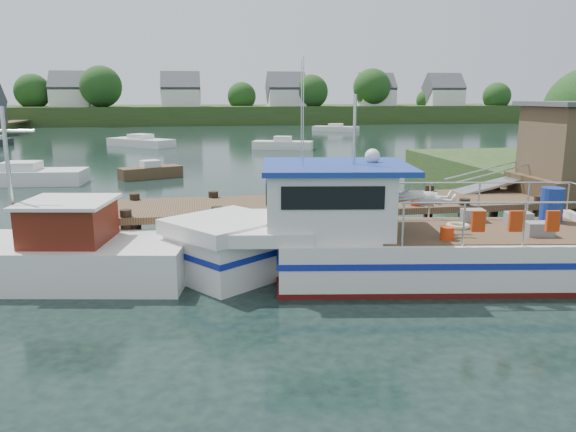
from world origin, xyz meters
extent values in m
plane|color=black|center=(0.00, 0.00, 0.00)|extent=(160.00, 160.00, 0.00)
cube|color=#2E461D|center=(0.00, 84.00, 1.40)|extent=(140.00, 24.00, 3.00)
cylinder|color=#332114|center=(-28.00, 79.00, 2.10)|extent=(0.60, 0.60, 4.20)
sphere|color=#204618|center=(-28.00, 79.00, 5.21)|extent=(5.54, 5.54, 5.54)
cylinder|color=#332114|center=(-17.00, 75.00, 2.40)|extent=(0.60, 0.60, 4.80)
sphere|color=#204618|center=(-17.00, 75.00, 5.95)|extent=(6.34, 6.34, 6.34)
cylinder|color=#332114|center=(-6.00, 77.00, 1.50)|extent=(0.60, 0.60, 3.00)
sphere|color=#204618|center=(-6.00, 77.00, 3.72)|extent=(3.96, 3.96, 3.96)
cylinder|color=#332114|center=(5.00, 79.00, 1.80)|extent=(0.60, 0.60, 3.60)
sphere|color=#204618|center=(5.00, 79.00, 4.46)|extent=(4.75, 4.75, 4.75)
cylinder|color=#332114|center=(16.00, 75.00, 2.10)|extent=(0.60, 0.60, 4.20)
sphere|color=#204618|center=(16.00, 75.00, 5.21)|extent=(5.54, 5.54, 5.54)
cylinder|color=#332114|center=(27.00, 77.00, 2.40)|extent=(0.60, 0.60, 4.80)
sphere|color=#204618|center=(27.00, 77.00, 5.95)|extent=(6.34, 6.34, 6.34)
cylinder|color=#332114|center=(38.00, 79.00, 1.50)|extent=(0.60, 0.60, 3.00)
sphere|color=#204618|center=(38.00, 79.00, 3.72)|extent=(3.96, 3.96, 3.96)
cylinder|color=#332114|center=(49.00, 75.00, 1.80)|extent=(0.60, 0.60, 3.60)
sphere|color=#204618|center=(49.00, 75.00, 4.46)|extent=(4.75, 4.75, 4.75)
cube|color=silver|center=(-22.00, 78.00, 4.00)|extent=(6.00, 5.00, 3.00)
cube|color=#47474C|center=(-22.00, 78.00, 5.90)|extent=(6.20, 5.09, 5.09)
cube|color=silver|center=(-5.00, 77.00, 4.00)|extent=(6.00, 5.00, 3.00)
cube|color=#47474C|center=(-5.00, 77.00, 5.90)|extent=(6.20, 5.09, 5.09)
cube|color=silver|center=(12.00, 76.00, 4.00)|extent=(6.00, 5.00, 3.00)
cube|color=#47474C|center=(12.00, 76.00, 5.90)|extent=(6.20, 5.09, 5.09)
cube|color=silver|center=(28.00, 78.00, 4.00)|extent=(6.00, 5.00, 3.00)
cube|color=#47474C|center=(28.00, 78.00, 5.90)|extent=(6.20, 5.09, 5.09)
cube|color=silver|center=(40.00, 77.00, 4.00)|extent=(6.00, 5.00, 3.00)
cube|color=#47474C|center=(40.00, 77.00, 5.90)|extent=(6.20, 5.09, 5.09)
cube|color=#4C3824|center=(-28.00, 64.00, 1.00)|extent=(2.20, 20.00, 0.25)
cube|color=#4C3824|center=(2.00, 0.00, 1.30)|extent=(16.00, 3.00, 0.20)
cylinder|color=black|center=(-5.50, -1.30, 0.65)|extent=(0.32, 0.32, 1.90)
cylinder|color=black|center=(-5.50, 1.30, 0.65)|extent=(0.32, 0.32, 1.90)
cylinder|color=black|center=(-3.00, -1.30, 0.65)|extent=(0.32, 0.32, 1.90)
cylinder|color=black|center=(-3.00, 1.30, 0.65)|extent=(0.32, 0.32, 1.90)
cylinder|color=black|center=(-0.50, -1.30, 0.65)|extent=(0.32, 0.32, 1.90)
cylinder|color=black|center=(-0.50, 1.30, 0.65)|extent=(0.32, 0.32, 1.90)
cylinder|color=black|center=(2.00, -1.30, 0.65)|extent=(0.32, 0.32, 1.90)
cylinder|color=black|center=(2.00, 1.30, 0.65)|extent=(0.32, 0.32, 1.90)
cylinder|color=black|center=(4.50, -1.30, 0.65)|extent=(0.32, 0.32, 1.90)
cylinder|color=black|center=(4.50, 1.30, 0.65)|extent=(0.32, 0.32, 1.90)
cylinder|color=black|center=(7.00, -1.30, 0.65)|extent=(0.32, 0.32, 1.90)
cylinder|color=black|center=(7.00, 1.30, 0.65)|extent=(0.32, 0.32, 1.90)
cylinder|color=black|center=(9.50, 1.30, 0.65)|extent=(0.32, 0.32, 1.90)
cube|color=#4C3824|center=(9.00, 0.00, 1.70)|extent=(3.20, 3.00, 0.60)
cube|color=brown|center=(9.00, 0.00, 3.10)|extent=(2.60, 2.60, 2.40)
cube|color=#A5A8AD|center=(6.70, 0.90, 1.65)|extent=(3.34, 0.90, 0.79)
cylinder|color=silver|center=(6.70, 0.50, 2.15)|extent=(3.34, 0.05, 0.76)
cylinder|color=silver|center=(6.70, 1.30, 2.15)|extent=(3.34, 0.05, 0.76)
cube|color=slate|center=(1.00, -1.00, 1.56)|extent=(0.60, 0.40, 0.30)
cube|color=slate|center=(2.00, -0.80, 1.56)|extent=(0.60, 0.40, 0.30)
cylinder|color=red|center=(3.00, -1.10, 1.55)|extent=(0.30, 0.30, 0.28)
cylinder|color=navy|center=(0.20, 0.90, 1.84)|extent=(0.56, 0.56, 0.85)
cube|color=silver|center=(2.49, -3.69, 0.62)|extent=(8.51, 4.43, 1.24)
cube|color=silver|center=(-2.85, -2.88, 0.62)|extent=(3.21, 3.21, 1.24)
cube|color=silver|center=(-2.85, -2.88, 1.41)|extent=(3.53, 3.50, 0.38)
cube|color=silver|center=(-1.78, -3.04, 1.37)|extent=(2.60, 3.37, 0.32)
cube|color=navy|center=(2.49, -3.69, 0.78)|extent=(8.62, 4.49, 0.15)
cube|color=navy|center=(-2.85, -2.88, 0.78)|extent=(3.27, 3.27, 0.15)
cube|color=#500E0B|center=(2.49, -3.69, 0.05)|extent=(8.62, 4.47, 0.15)
cube|color=#4C3824|center=(3.78, -3.89, 1.25)|extent=(6.22, 3.77, 0.04)
cube|color=silver|center=(-0.29, -3.27, 2.06)|extent=(3.42, 3.24, 1.62)
cube|color=black|center=(-0.50, -4.67, 2.38)|extent=(2.36, 0.40, 0.54)
cube|color=black|center=(-0.07, -1.87, 2.38)|extent=(2.36, 0.40, 0.54)
cube|color=black|center=(-1.80, -3.04, 2.38)|extent=(0.34, 1.93, 0.54)
cube|color=navy|center=(-0.07, -3.30, 2.92)|extent=(4.11, 3.66, 0.13)
cylinder|color=silver|center=(0.35, -3.37, 3.84)|extent=(0.10, 0.10, 1.73)
cylinder|color=silver|center=(-1.01, -3.71, 4.27)|extent=(0.03, 0.03, 2.60)
cylinder|color=silver|center=(-0.85, -2.64, 4.27)|extent=(0.03, 0.03, 2.60)
sphere|color=silver|center=(0.95, -3.02, 3.14)|extent=(0.44, 0.44, 0.39)
cylinder|color=silver|center=(3.71, -5.39, 2.27)|extent=(5.35, 0.86, 0.05)
cylinder|color=silver|center=(4.16, -2.44, 2.27)|extent=(5.35, 0.86, 0.05)
cylinder|color=silver|center=(1.09, -4.99, 1.76)|extent=(0.05, 0.05, 1.03)
cylinder|color=silver|center=(1.54, -2.04, 1.76)|extent=(0.05, 0.05, 1.03)
cylinder|color=silver|center=(2.48, -5.20, 1.76)|extent=(0.05, 0.05, 1.03)
cylinder|color=silver|center=(2.93, -2.25, 1.76)|extent=(0.05, 0.05, 1.03)
cylinder|color=silver|center=(3.87, -5.42, 1.76)|extent=(0.05, 0.05, 1.03)
cylinder|color=silver|center=(4.32, -2.46, 1.76)|extent=(0.05, 0.05, 1.03)
cylinder|color=silver|center=(5.71, -2.68, 1.76)|extent=(0.05, 0.05, 1.03)
cylinder|color=silver|center=(6.83, -2.85, 1.76)|extent=(0.05, 0.05, 1.03)
cube|color=slate|center=(4.75, -4.70, 1.44)|extent=(0.71, 0.53, 0.35)
cube|color=slate|center=(4.93, -3.52, 1.44)|extent=(0.71, 0.53, 0.35)
cube|color=slate|center=(3.92, -2.93, 1.44)|extent=(0.65, 0.50, 0.35)
cylinder|color=navy|center=(6.06, -3.26, 1.73)|extent=(0.69, 0.69, 0.95)
cylinder|color=red|center=(2.35, -4.66, 1.42)|extent=(0.37, 0.37, 0.32)
torus|color=#BFB28C|center=(3.17, -3.58, 1.32)|extent=(0.69, 0.69, 0.13)
cube|color=red|center=(2.80, -5.27, 1.84)|extent=(0.32, 0.15, 0.49)
cube|color=red|center=(3.65, -5.40, 1.84)|extent=(0.32, 0.15, 0.49)
cube|color=red|center=(4.51, -5.53, 1.84)|extent=(0.32, 0.15, 0.49)
imported|color=silver|center=(1.80, -3.92, 2.20)|extent=(0.55, 0.75, 1.90)
cube|color=silver|center=(-7.28, -2.39, 0.53)|extent=(7.27, 3.73, 1.07)
cube|color=#55190E|center=(-6.75, -2.48, 1.55)|extent=(2.22, 2.22, 1.01)
cube|color=silver|center=(-6.75, -2.48, 2.08)|extent=(2.47, 2.47, 0.09)
cylinder|color=silver|center=(-8.12, -2.24, 2.77)|extent=(0.12, 0.12, 3.30)
cylinder|color=silver|center=(-8.12, -2.24, 3.84)|extent=(1.48, 0.32, 0.06)
cube|color=#4C3824|center=(-6.02, 16.02, 0.32)|extent=(3.69, 2.52, 0.65)
cube|color=silver|center=(-6.02, 16.02, 0.81)|extent=(1.24, 1.17, 0.42)
cube|color=silver|center=(15.21, 55.62, 0.32)|extent=(6.12, 4.79, 0.64)
cube|color=silver|center=(15.21, 55.62, 0.80)|extent=(2.16, 2.08, 0.41)
cube|color=silver|center=(-12.65, 14.83, 0.38)|extent=(6.70, 2.77, 0.76)
cube|color=silver|center=(-12.65, 14.83, 0.96)|extent=(1.96, 1.72, 0.49)
cube|color=silver|center=(4.28, 31.88, 0.36)|extent=(5.48, 3.33, 0.73)
cube|color=silver|center=(4.28, 31.88, 0.91)|extent=(1.77, 1.64, 0.47)
cube|color=silver|center=(12.66, 15.57, 0.33)|extent=(6.97, 4.31, 0.66)
cube|color=silver|center=(12.66, 15.57, 0.83)|extent=(2.27, 2.11, 0.42)
cube|color=silver|center=(-8.26, 36.92, 0.36)|extent=(6.54, 6.24, 0.73)
cube|color=silver|center=(-8.26, 36.92, 0.91)|extent=(2.49, 2.47, 0.47)
camera|label=1|loc=(-3.66, -16.93, 4.68)|focal=35.00mm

